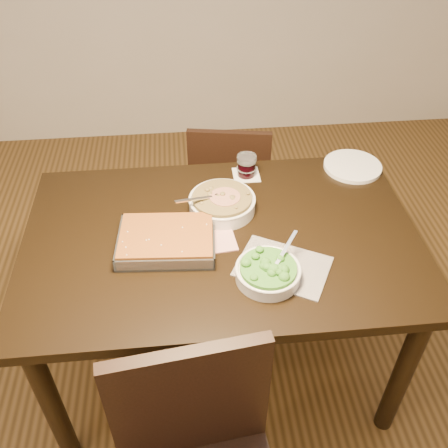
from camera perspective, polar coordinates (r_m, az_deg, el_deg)
The scene contains 11 objects.
ground at distance 2.34m, azimuth -0.22°, elevation -14.97°, with size 4.00×4.00×0.00m, color #3F2B12.
table at distance 1.83m, azimuth -0.28°, elevation -3.43°, with size 1.40×0.90×0.75m.
magazine_a at distance 1.76m, azimuth -3.17°, elevation -1.48°, with size 0.26×0.19×0.01m, color #A12E39.
magazine_b at distance 1.66m, azimuth 6.75°, elevation -4.84°, with size 0.29×0.21×0.01m, color #25242C.
coaster at distance 2.05m, azimuth 2.55°, elevation 5.63°, with size 0.11×0.11×0.00m, color white.
stew_bowl at distance 1.85m, azimuth -0.22°, elevation 2.46°, with size 0.26×0.25×0.09m.
broccoli_bowl at distance 1.60m, azimuth 5.05°, elevation -5.46°, with size 0.21×0.22×0.08m.
baking_dish at distance 1.72m, azimuth -6.57°, elevation -1.88°, with size 0.35×0.26×0.06m.
wine_tumbler at distance 2.03m, azimuth 2.59°, elevation 6.73°, with size 0.08×0.08×0.09m.
dinner_plate at distance 2.16m, azimuth 14.48°, elevation 6.41°, with size 0.24×0.24×0.02m, color white.
chair_far at distance 2.51m, azimuth 0.70°, elevation 4.61°, with size 0.44×0.44×0.81m.
Camera 1 is at (-0.12, -1.30, 1.94)m, focal length 40.00 mm.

